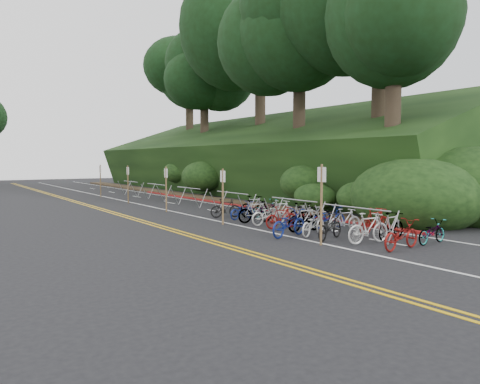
{
  "coord_description": "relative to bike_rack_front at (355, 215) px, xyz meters",
  "views": [
    {
      "loc": [
        -10.17,
        -12.69,
        2.9
      ],
      "look_at": [
        2.48,
        6.45,
        1.3
      ],
      "focal_mm": 35.0,
      "sensor_mm": 36.0,
      "label": 1
    }
  ],
  "objects": [
    {
      "name": "bike_racks_rest",
      "position": [
        0.34,
        13.87,
        -0.01
      ],
      "size": [
        1.14,
        23.0,
        1.17
      ],
      "color": "#939497",
      "rests_on": "ground"
    },
    {
      "name": "tree_cluster",
      "position": [
        7.1,
        22.9,
        10.85
      ],
      "size": [
        32.68,
        54.23,
        18.8
      ],
      "color": "#2D2319",
      "rests_on": "ground"
    },
    {
      "name": "signposts_rest",
      "position": [
        -2.06,
        14.87,
        0.56
      ],
      "size": [
        0.08,
        18.4,
        2.5
      ],
      "color": "brown",
      "rests_on": "ground"
    },
    {
      "name": "bike_front",
      "position": [
        -1.7,
        1.69,
        -0.35
      ],
      "size": [
        1.14,
        2.06,
        1.03
      ],
      "primitive_type": "imported",
      "rotation": [
        0.0,
        0.0,
        1.82
      ],
      "color": "navy",
      "rests_on": "ground"
    },
    {
      "name": "ground",
      "position": [
        -2.66,
        0.87,
        -0.87
      ],
      "size": [
        120.0,
        120.0,
        0.0
      ],
      "primitive_type": "plane",
      "color": "black",
      "rests_on": "ground"
    },
    {
      "name": "signpost_near",
      "position": [
        -1.9,
        -0.26,
        0.7
      ],
      "size": [
        0.08,
        0.4,
        2.75
      ],
      "color": "brown",
      "rests_on": "ground"
    },
    {
      "name": "bike_valet",
      "position": [
        0.26,
        2.75,
        -0.38
      ],
      "size": [
        3.39,
        11.99,
        1.08
      ],
      "color": "maroon",
      "rests_on": "ground"
    },
    {
      "name": "embankment",
      "position": [
        10.3,
        19.9,
        1.7
      ],
      "size": [
        14.3,
        48.14,
        9.11
      ],
      "color": "black",
      "rests_on": "ground"
    },
    {
      "name": "road_markings",
      "position": [
        -2.03,
        10.96,
        -0.86
      ],
      "size": [
        7.47,
        80.0,
        0.01
      ],
      "color": "gold",
      "rests_on": "ground"
    },
    {
      "name": "bike_rack_front",
      "position": [
        0.0,
        0.0,
        0.0
      ],
      "size": [
        1.14,
        3.21,
        1.17
      ],
      "color": "#939497",
      "rests_on": "ground"
    },
    {
      "name": "red_curb",
      "position": [
        3.04,
        12.87,
        -0.82
      ],
      "size": [
        0.25,
        28.0,
        0.1
      ],
      "primitive_type": "cube",
      "color": "maroon",
      "rests_on": "ground"
    }
  ]
}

